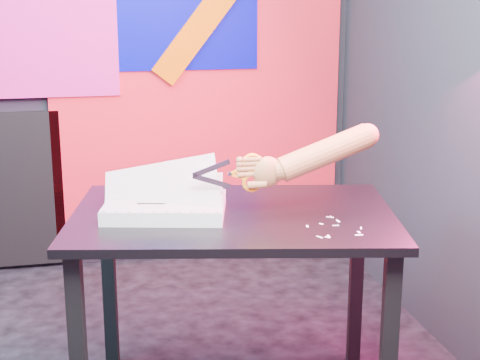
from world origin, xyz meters
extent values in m
cube|color=#24232C|center=(0.00, 1.50, 1.35)|extent=(3.00, 0.01, 2.70)
cube|color=#24232C|center=(0.00, -1.50, 1.35)|extent=(3.00, 0.01, 2.70)
cube|color=red|center=(0.65, 1.47, 0.85)|extent=(1.60, 0.02, 1.60)
cube|color=#DB1A8A|center=(-0.25, 1.45, 1.35)|extent=(0.95, 0.02, 0.80)
cube|color=black|center=(-0.03, -0.33, 0.36)|extent=(0.06, 0.06, 0.72)
cube|color=black|center=(0.09, 0.28, 0.36)|extent=(0.06, 0.06, 0.72)
cube|color=black|center=(0.94, -0.52, 0.36)|extent=(0.06, 0.06, 0.72)
cube|color=black|center=(1.06, 0.08, 0.36)|extent=(0.06, 0.06, 0.72)
cube|color=black|center=(0.52, -0.12, 0.73)|extent=(1.23, 0.94, 0.03)
cube|color=white|center=(0.29, -0.09, 0.77)|extent=(0.46, 0.38, 0.05)
cube|color=white|center=(0.29, -0.09, 0.80)|extent=(0.46, 0.38, 0.00)
cube|color=white|center=(0.29, -0.09, 0.80)|extent=(0.44, 0.36, 0.12)
cube|color=white|center=(0.28, -0.08, 0.83)|extent=(0.40, 0.32, 0.21)
cylinder|color=black|center=(0.08, -0.18, 0.80)|extent=(0.01, 0.01, 0.00)
cylinder|color=black|center=(0.12, -0.19, 0.80)|extent=(0.01, 0.01, 0.00)
cylinder|color=black|center=(0.16, -0.20, 0.80)|extent=(0.01, 0.01, 0.00)
cylinder|color=black|center=(0.20, -0.21, 0.80)|extent=(0.01, 0.01, 0.00)
cylinder|color=black|center=(0.23, -0.22, 0.80)|extent=(0.01, 0.01, 0.00)
cylinder|color=black|center=(0.27, -0.23, 0.80)|extent=(0.01, 0.01, 0.00)
cylinder|color=black|center=(0.31, -0.24, 0.80)|extent=(0.01, 0.01, 0.00)
cylinder|color=black|center=(0.35, -0.25, 0.80)|extent=(0.01, 0.01, 0.00)
cylinder|color=black|center=(0.39, -0.26, 0.80)|extent=(0.01, 0.01, 0.00)
cylinder|color=black|center=(0.43, -0.27, 0.80)|extent=(0.01, 0.01, 0.00)
cylinder|color=black|center=(0.14, 0.08, 0.80)|extent=(0.01, 0.01, 0.00)
cylinder|color=black|center=(0.18, 0.07, 0.80)|extent=(0.01, 0.01, 0.00)
cylinder|color=black|center=(0.22, 0.06, 0.80)|extent=(0.01, 0.01, 0.00)
cylinder|color=black|center=(0.26, 0.05, 0.80)|extent=(0.01, 0.01, 0.00)
cylinder|color=black|center=(0.30, 0.04, 0.80)|extent=(0.01, 0.01, 0.00)
cylinder|color=black|center=(0.34, 0.04, 0.80)|extent=(0.01, 0.01, 0.00)
cylinder|color=black|center=(0.38, 0.03, 0.80)|extent=(0.01, 0.01, 0.00)
cylinder|color=black|center=(0.42, 0.02, 0.80)|extent=(0.01, 0.01, 0.00)
cylinder|color=black|center=(0.46, 0.01, 0.80)|extent=(0.01, 0.01, 0.00)
cylinder|color=black|center=(0.49, 0.00, 0.80)|extent=(0.01, 0.01, 0.00)
cube|color=black|center=(0.20, -0.02, 0.80)|extent=(0.07, 0.03, 0.00)
cube|color=black|center=(0.31, -0.07, 0.80)|extent=(0.05, 0.02, 0.00)
cube|color=black|center=(0.23, -0.12, 0.80)|extent=(0.10, 0.03, 0.00)
cube|color=#9EA3B1|center=(0.44, -0.15, 0.92)|extent=(0.13, 0.00, 0.06)
cube|color=#9EA3B1|center=(0.44, -0.15, 0.87)|extent=(0.13, 0.00, 0.06)
cylinder|color=#9EA3B1|center=(0.50, -0.15, 0.90)|extent=(0.01, 0.01, 0.01)
cube|color=orange|center=(0.52, -0.15, 0.89)|extent=(0.05, 0.01, 0.03)
cube|color=orange|center=(0.52, -0.15, 0.90)|extent=(0.05, 0.01, 0.03)
torus|color=orange|center=(0.58, -0.15, 0.93)|extent=(0.07, 0.02, 0.07)
torus|color=orange|center=(0.58, -0.15, 0.86)|extent=(0.07, 0.02, 0.07)
ellipsoid|color=#B86F43|center=(0.63, -0.15, 0.90)|extent=(0.10, 0.06, 0.11)
cylinder|color=#B86F43|center=(0.58, -0.15, 0.89)|extent=(0.08, 0.02, 0.02)
cylinder|color=#B86F43|center=(0.58, -0.15, 0.91)|extent=(0.07, 0.02, 0.02)
cylinder|color=#B86F43|center=(0.58, -0.15, 0.93)|extent=(0.07, 0.02, 0.02)
cylinder|color=#B86F43|center=(0.58, -0.15, 0.94)|extent=(0.06, 0.02, 0.02)
cylinder|color=#B86F43|center=(0.59, -0.17, 0.86)|extent=(0.07, 0.04, 0.03)
cylinder|color=#B86F43|center=(0.68, -0.15, 0.90)|extent=(0.06, 0.07, 0.07)
cylinder|color=#B86F43|center=(0.83, -0.16, 0.95)|extent=(0.33, 0.09, 0.19)
sphere|color=#B86F43|center=(0.98, -0.16, 1.01)|extent=(0.08, 0.08, 0.08)
cube|color=white|center=(0.77, -0.31, 0.75)|extent=(0.01, 0.02, 0.00)
cube|color=white|center=(0.88, -0.38, 0.75)|extent=(0.01, 0.02, 0.00)
cube|color=white|center=(0.76, -0.43, 0.75)|extent=(0.01, 0.02, 0.00)
cube|color=white|center=(0.82, -0.25, 0.75)|extent=(0.03, 0.02, 0.00)
cube|color=white|center=(0.81, -0.34, 0.75)|extent=(0.02, 0.01, 0.00)
cube|color=white|center=(0.84, -0.29, 0.75)|extent=(0.01, 0.02, 0.00)
cube|color=white|center=(0.73, -0.44, 0.75)|extent=(0.02, 0.03, 0.00)
cube|color=white|center=(0.85, -0.44, 0.75)|extent=(0.03, 0.01, 0.00)
cube|color=white|center=(0.86, -0.42, 0.75)|extent=(0.01, 0.02, 0.00)
cube|color=white|center=(0.83, -0.24, 0.75)|extent=(0.01, 0.02, 0.00)
cube|color=white|center=(0.72, -0.33, 0.75)|extent=(0.01, 0.02, 0.00)
cube|color=white|center=(0.75, -0.44, 0.75)|extent=(0.02, 0.02, 0.00)
camera|label=1|loc=(0.03, -2.50, 1.50)|focal=55.00mm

